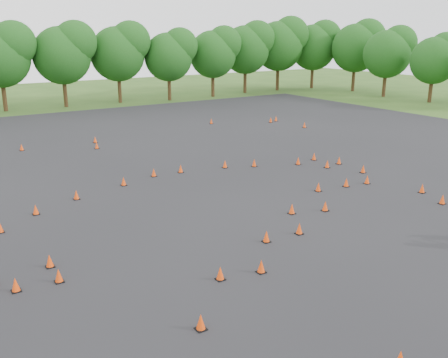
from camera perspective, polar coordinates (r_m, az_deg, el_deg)
ground at (r=21.29m, az=5.87°, el=-5.68°), size 140.00×140.00×0.00m
asphalt_pad at (r=25.94m, az=-2.39°, el=-1.47°), size 62.00×62.00×0.00m
treeline at (r=53.25m, az=-14.50°, el=12.36°), size 87.52×32.16×10.53m
traffic_cones at (r=25.47m, az=-2.08°, el=-1.28°), size 36.33×33.21×0.45m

